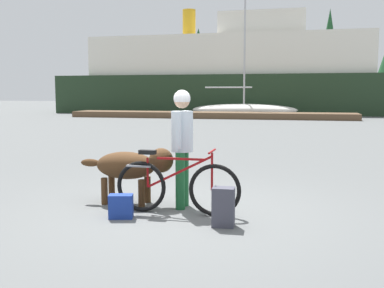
{
  "coord_description": "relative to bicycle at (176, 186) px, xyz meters",
  "views": [
    {
      "loc": [
        1.65,
        -6.12,
        1.7
      ],
      "look_at": [
        -0.01,
        0.74,
        0.9
      ],
      "focal_mm": 42.11,
      "sensor_mm": 36.0,
      "label": 1
    }
  ],
  "objects": [
    {
      "name": "ground_plane",
      "position": [
        0.02,
        0.14,
        -0.4
      ],
      "size": [
        160.0,
        160.0,
        0.0
      ],
      "primitive_type": "plane",
      "color": "#595B5B"
    },
    {
      "name": "bicycle",
      "position": [
        0.0,
        0.0,
        0.0
      ],
      "size": [
        1.81,
        0.44,
        0.92
      ],
      "color": "black",
      "rests_on": "ground_plane"
    },
    {
      "name": "person_cyclist",
      "position": [
        -0.01,
        0.37,
        0.66
      ],
      "size": [
        0.32,
        0.53,
        1.74
      ],
      "color": "#19592D",
      "rests_on": "ground_plane"
    },
    {
      "name": "dog",
      "position": [
        -0.82,
        0.41,
        0.19
      ],
      "size": [
        1.5,
        0.49,
        0.88
      ],
      "color": "#472D19",
      "rests_on": "ground_plane"
    },
    {
      "name": "backpack",
      "position": [
        0.75,
        -0.44,
        -0.14
      ],
      "size": [
        0.29,
        0.21,
        0.51
      ],
      "primitive_type": "cube",
      "rotation": [
        0.0,
        0.0,
        0.05
      ],
      "color": "#3F3F4C",
      "rests_on": "ground_plane"
    },
    {
      "name": "handbag_pannier",
      "position": [
        -0.68,
        -0.39,
        -0.23
      ],
      "size": [
        0.35,
        0.25,
        0.33
      ],
      "primitive_type": "cube",
      "rotation": [
        0.0,
        0.0,
        0.24
      ],
      "color": "navy",
      "rests_on": "ground_plane"
    },
    {
      "name": "dock_pier",
      "position": [
        -4.37,
        24.1,
        -0.2
      ],
      "size": [
        19.28,
        2.48,
        0.4
      ],
      "primitive_type": "cube",
      "color": "brown",
      "rests_on": "ground_plane"
    },
    {
      "name": "ferry_boat",
      "position": [
        -4.27,
        32.14,
        2.68
      ],
      "size": [
        28.43,
        7.17,
        8.73
      ],
      "color": "#1E331E",
      "rests_on": "ground_plane"
    },
    {
      "name": "sailboat_moored",
      "position": [
        -2.41,
        27.12,
        0.1
      ],
      "size": [
        7.76,
        2.17,
        8.95
      ],
      "color": "silver",
      "rests_on": "ground_plane"
    },
    {
      "name": "pine_tree_far_left",
      "position": [
        -10.8,
        48.91,
        5.67
      ],
      "size": [
        3.63,
        3.63,
        9.59
      ],
      "color": "#4C331E",
      "rests_on": "ground_plane"
    },
    {
      "name": "pine_tree_center",
      "position": [
        4.68,
        49.64,
        6.32
      ],
      "size": [
        3.14,
        3.14,
        11.4
      ],
      "color": "#4C331E",
      "rests_on": "ground_plane"
    }
  ]
}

